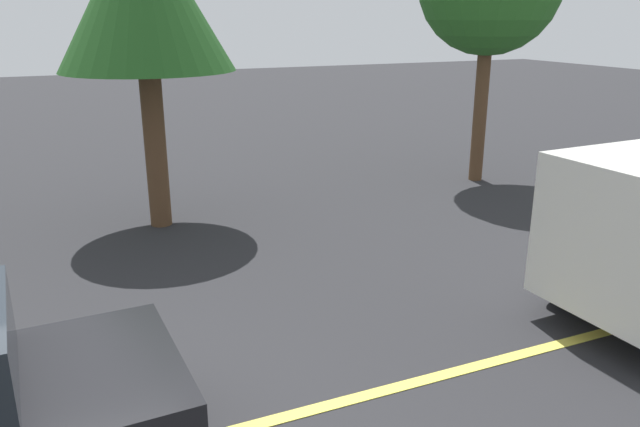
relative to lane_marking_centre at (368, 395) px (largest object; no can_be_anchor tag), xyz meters
name	(u,v)px	position (x,y,z in m)	size (l,w,h in m)	color
lane_marking_centre	(368,395)	(0.00, 0.00, 0.00)	(28.00, 0.16, 0.01)	#E0D14C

